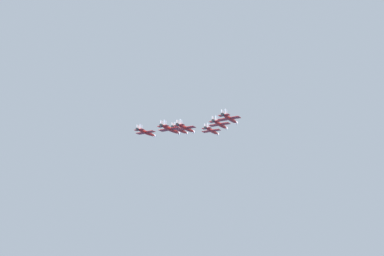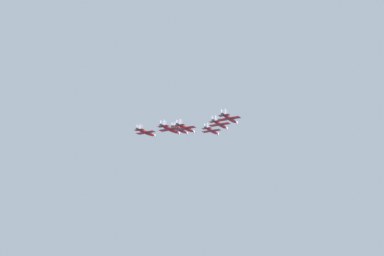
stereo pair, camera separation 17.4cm
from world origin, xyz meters
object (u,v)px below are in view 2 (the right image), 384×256
(jet_slot_rear, at_px, (186,128))
(jet_lead, at_px, (212,131))
(jet_right_wingman, at_px, (220,125))
(jet_trailing, at_px, (171,129))
(jet_left_outer, at_px, (146,133))
(jet_left_wingman, at_px, (180,130))
(jet_right_outer, at_px, (230,119))

(jet_slot_rear, bearing_deg, jet_lead, 1.00)
(jet_right_wingman, distance_m, jet_trailing, 27.88)
(jet_left_outer, height_order, jet_slot_rear, jet_left_outer)
(jet_left_wingman, bearing_deg, jet_lead, -39.94)
(jet_lead, relative_size, jet_right_wingman, 0.97)
(jet_right_wingman, xyz_separation_m, jet_left_outer, (-28.37, -18.77, -2.34))
(jet_lead, relative_size, jet_right_outer, 0.99)
(jet_right_wingman, xyz_separation_m, jet_slot_rear, (-7.73, -14.35, -3.33))
(jet_right_outer, height_order, jet_slot_rear, jet_right_outer)
(jet_lead, xyz_separation_m, jet_trailing, (7.79, -36.44, -8.57))
(jet_lead, xyz_separation_m, jet_left_wingman, (-7.73, -14.35, -1.13))
(jet_left_outer, height_order, jet_trailing, jet_left_outer)
(jet_right_wingman, height_order, jet_left_outer, jet_right_wingman)
(jet_right_outer, relative_size, jet_slot_rear, 1.00)
(jet_slot_rear, bearing_deg, jet_right_wingman, -39.37)
(jet_left_wingman, height_order, jet_right_wingman, jet_left_wingman)
(jet_lead, xyz_separation_m, jet_right_outer, (25.84, -19.88, -3.88))
(jet_trailing, bearing_deg, jet_left_outer, 59.59)
(jet_left_wingman, xyz_separation_m, jet_right_outer, (33.57, -5.52, -2.76))
(jet_left_outer, bearing_deg, jet_right_outer, -89.25)
(jet_lead, relative_size, jet_slot_rear, 0.98)
(jet_left_outer, bearing_deg, jet_lead, -39.61)
(jet_slot_rear, relative_size, jet_trailing, 1.01)
(jet_right_wingman, bearing_deg, jet_trailing, 156.57)
(jet_right_wingman, relative_size, jet_left_outer, 1.02)
(jet_right_outer, bearing_deg, jet_left_outer, 90.10)
(jet_lead, height_order, jet_left_wingman, jet_lead)
(jet_left_wingman, bearing_deg, jet_left_outer, 140.05)
(jet_right_outer, bearing_deg, jet_slot_rear, 90.10)
(jet_left_wingman, height_order, jet_left_outer, jet_left_wingman)
(jet_left_outer, relative_size, jet_trailing, 0.99)
(jet_lead, height_order, jet_right_wingman, jet_lead)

